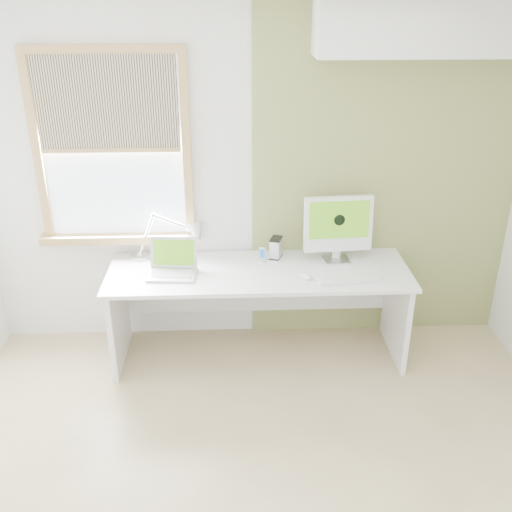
{
  "coord_description": "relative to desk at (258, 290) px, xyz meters",
  "views": [
    {
      "loc": [
        -0.15,
        -2.42,
        2.62
      ],
      "look_at": [
        0.0,
        1.05,
        1.0
      ],
      "focal_mm": 40.95,
      "sensor_mm": 36.0,
      "label": 1
    }
  ],
  "objects": [
    {
      "name": "room",
      "position": [
        -0.03,
        -1.44,
        0.77
      ],
      "size": [
        4.04,
        3.54,
        2.64
      ],
      "color": "tan",
      "rests_on": "ground"
    },
    {
      "name": "accent_wall",
      "position": [
        0.97,
        0.3,
        0.77
      ],
      "size": [
        2.0,
        0.02,
        2.6
      ],
      "primitive_type": "cube",
      "color": "olive",
      "rests_on": "room"
    },
    {
      "name": "soffit",
      "position": [
        1.17,
        0.13,
        1.87
      ],
      "size": [
        1.6,
        0.4,
        0.42
      ],
      "primitive_type": "cube",
      "color": "white",
      "rests_on": "room"
    },
    {
      "name": "window",
      "position": [
        -1.03,
        0.27,
        1.01
      ],
      "size": [
        1.2,
        0.14,
        1.42
      ],
      "color": "#A07942",
      "rests_on": "room"
    },
    {
      "name": "desk",
      "position": [
        0.0,
        0.0,
        0.0
      ],
      "size": [
        2.2,
        0.7,
        0.73
      ],
      "color": "white",
      "rests_on": "room"
    },
    {
      "name": "desk_lamp",
      "position": [
        -0.54,
        0.17,
        0.38
      ],
      "size": [
        0.63,
        0.25,
        0.36
      ],
      "color": "silver",
      "rests_on": "desk"
    },
    {
      "name": "laptop",
      "position": [
        -0.62,
        -0.07,
        0.25
      ],
      "size": [
        0.36,
        0.3,
        0.24
      ],
      "color": "silver",
      "rests_on": "desk"
    },
    {
      "name": "phone_dock",
      "position": [
        0.03,
        0.09,
        0.23
      ],
      "size": [
        0.08,
        0.08,
        0.12
      ],
      "color": "silver",
      "rests_on": "desk"
    },
    {
      "name": "external_drive",
      "position": [
        0.14,
        0.16,
        0.27
      ],
      "size": [
        0.11,
        0.14,
        0.16
      ],
      "color": "silver",
      "rests_on": "desk"
    },
    {
      "name": "imac",
      "position": [
        0.59,
        0.1,
        0.47
      ],
      "size": [
        0.51,
        0.18,
        0.5
      ],
      "color": "silver",
      "rests_on": "desk"
    },
    {
      "name": "keyboard",
      "position": [
        0.63,
        -0.25,
        0.21
      ],
      "size": [
        0.47,
        0.19,
        0.02
      ],
      "color": "white",
      "rests_on": "desk"
    },
    {
      "name": "mouse",
      "position": [
        0.33,
        -0.2,
        0.21
      ],
      "size": [
        0.1,
        0.13,
        0.03
      ],
      "primitive_type": "ellipsoid",
      "rotation": [
        0.0,
        0.0,
        0.43
      ],
      "color": "white",
      "rests_on": "desk"
    }
  ]
}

